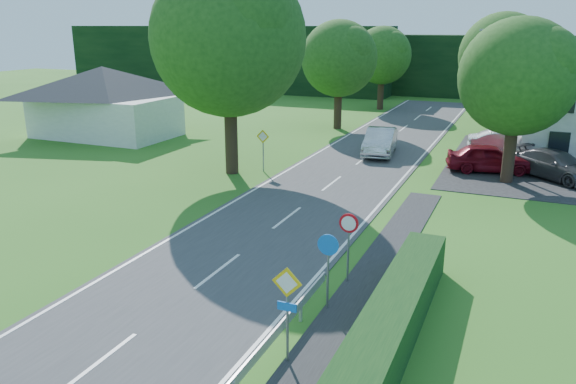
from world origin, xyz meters
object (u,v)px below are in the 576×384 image
at_px(motorcycle, 387,140).
at_px(parasol, 555,142).
at_px(moving_car, 380,142).
at_px(streetlight, 508,94).
at_px(parked_car_grey, 556,165).
at_px(parked_car_silver_a, 509,144).
at_px(parked_car_red, 489,158).

bearing_deg(motorcycle, parasol, -1.01).
relative_size(moving_car, motorcycle, 2.75).
xyz_separation_m(streetlight, parked_car_grey, (2.81, -0.25, -3.67)).
distance_m(parked_car_silver_a, parasol, 2.72).
height_order(streetlight, parked_car_silver_a, streetlight).
distance_m(parked_car_grey, parasol, 5.26).
height_order(streetlight, parasol, streetlight).
bearing_deg(streetlight, parasol, 60.00).
height_order(streetlight, parked_car_grey, streetlight).
xyz_separation_m(motorcycle, parked_car_red, (6.97, -4.48, 0.31)).
relative_size(moving_car, parked_car_silver_a, 1.00).
relative_size(motorcycle, parked_car_silver_a, 0.36).
xyz_separation_m(moving_car, parasol, (10.36, 3.12, 0.23)).
relative_size(streetlight, motorcycle, 4.33).
bearing_deg(moving_car, parked_car_red, -23.52).
bearing_deg(parked_car_silver_a, motorcycle, 82.94).
height_order(motorcycle, parked_car_red, parked_car_red).
distance_m(moving_car, motorcycle, 2.52).
xyz_separation_m(moving_car, motorcycle, (-0.13, 2.49, -0.35)).
xyz_separation_m(streetlight, parked_car_red, (-0.64, -0.11, -3.63)).
bearing_deg(streetlight, parked_car_grey, -5.07).
relative_size(parked_car_silver_a, parasol, 2.14).
bearing_deg(streetlight, parked_car_red, -170.46).
xyz_separation_m(streetlight, parasol, (2.89, 5.00, -3.35)).
bearing_deg(parked_car_silver_a, parked_car_grey, -158.02).
bearing_deg(moving_car, parasol, 9.44).
bearing_deg(motorcycle, parked_car_grey, -28.34).
distance_m(moving_car, parked_car_red, 7.12).
xyz_separation_m(motorcycle, parasol, (10.50, 0.62, 0.59)).
relative_size(streetlight, moving_car, 1.58).
distance_m(streetlight, parked_car_grey, 4.63).
height_order(parked_car_silver_a, parked_car_grey, parked_car_silver_a).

